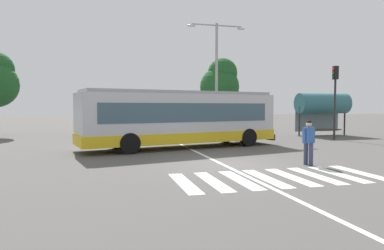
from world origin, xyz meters
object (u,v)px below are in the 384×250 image
(city_transit_bus, at_px, (181,119))
(background_tree_right, at_px, (220,83))
(traffic_light_far_corner, at_px, (335,91))
(parked_car_champagne, at_px, (178,126))
(parked_car_silver, at_px, (104,126))
(twin_arm_street_lamp, at_px, (217,67))
(pedestrian_crossing_street, at_px, (309,140))
(parked_car_blue, at_px, (144,126))
(bus_stop_shelter, at_px, (323,104))

(city_transit_bus, xyz_separation_m, background_tree_right, (6.24, 11.34, 2.79))
(city_transit_bus, distance_m, traffic_light_far_corner, 11.47)
(parked_car_champagne, bearing_deg, city_transit_bus, -100.87)
(parked_car_silver, distance_m, twin_arm_street_lamp, 9.42)
(pedestrian_crossing_street, bearing_deg, parked_car_blue, 107.14)
(bus_stop_shelter, height_order, twin_arm_street_lamp, twin_arm_street_lamp)
(parked_car_blue, bearing_deg, twin_arm_street_lamp, -24.57)
(bus_stop_shelter, bearing_deg, city_transit_bus, -158.56)
(parked_car_silver, bearing_deg, bus_stop_shelter, -11.59)
(parked_car_silver, distance_m, parked_car_blue, 2.98)
(traffic_light_far_corner, relative_size, twin_arm_street_lamp, 0.60)
(parked_car_silver, bearing_deg, background_tree_right, 17.26)
(bus_stop_shelter, bearing_deg, parked_car_silver, 168.41)
(city_transit_bus, bearing_deg, background_tree_right, 61.15)
(pedestrian_crossing_street, xyz_separation_m, bus_stop_shelter, (8.78, 11.51, 1.45))
(pedestrian_crossing_street, distance_m, twin_arm_street_lamp, 13.05)
(traffic_light_far_corner, distance_m, bus_stop_shelter, 3.17)
(city_transit_bus, bearing_deg, parked_car_blue, 97.61)
(parked_car_blue, height_order, traffic_light_far_corner, traffic_light_far_corner)
(parked_car_champagne, distance_m, background_tree_right, 6.96)
(city_transit_bus, bearing_deg, bus_stop_shelter, 21.44)
(twin_arm_street_lamp, bearing_deg, pedestrian_crossing_street, -92.26)
(city_transit_bus, xyz_separation_m, pedestrian_crossing_street, (3.46, -6.70, -0.62))
(twin_arm_street_lamp, bearing_deg, city_transit_bus, -124.87)
(parked_car_champagne, bearing_deg, pedestrian_crossing_street, -82.26)
(pedestrian_crossing_street, height_order, traffic_light_far_corner, traffic_light_far_corner)
(background_tree_right, bearing_deg, pedestrian_crossing_street, -98.79)
(city_transit_bus, distance_m, bus_stop_shelter, 13.17)
(parked_car_champagne, xyz_separation_m, twin_arm_street_lamp, (2.45, -2.10, 4.36))
(city_transit_bus, height_order, parked_car_blue, city_transit_bus)
(city_transit_bus, height_order, parked_car_silver, city_transit_bus)
(city_transit_bus, bearing_deg, twin_arm_street_lamp, 55.13)
(city_transit_bus, height_order, pedestrian_crossing_street, city_transit_bus)
(parked_car_silver, height_order, bus_stop_shelter, bus_stop_shelter)
(parked_car_champagne, distance_m, traffic_light_far_corner, 11.56)
(parked_car_silver, height_order, traffic_light_far_corner, traffic_light_far_corner)
(parked_car_silver, distance_m, parked_car_champagne, 5.53)
(city_transit_bus, relative_size, twin_arm_street_lamp, 1.37)
(traffic_light_far_corner, distance_m, twin_arm_street_lamp, 8.31)
(parked_car_silver, bearing_deg, city_transit_bus, -63.66)
(city_transit_bus, height_order, parked_car_champagne, city_transit_bus)
(background_tree_right, bearing_deg, parked_car_blue, -155.12)
(city_transit_bus, distance_m, background_tree_right, 13.24)
(parked_car_silver, bearing_deg, twin_arm_street_lamp, -17.30)
(parked_car_blue, height_order, bus_stop_shelter, bus_stop_shelter)
(pedestrian_crossing_street, bearing_deg, twin_arm_street_lamp, 87.74)
(background_tree_right, bearing_deg, twin_arm_street_lamp, -112.07)
(pedestrian_crossing_street, height_order, bus_stop_shelter, bus_stop_shelter)
(parked_car_champagne, bearing_deg, background_tree_right, 36.97)
(city_transit_bus, distance_m, parked_car_silver, 9.12)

